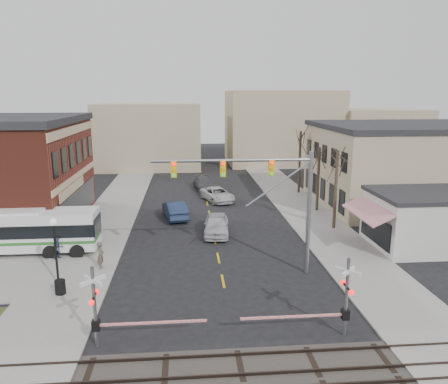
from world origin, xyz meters
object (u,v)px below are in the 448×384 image
Objects in this scene: trash_bin at (60,287)px; car_c at (217,194)px; street_lamp at (54,237)px; car_b at (175,210)px; pedestrian_near at (101,255)px; transit_bus at (10,230)px; car_d at (204,184)px; rr_crossing_east at (338,298)px; traffic_signal_mast at (267,188)px; rr_crossing_west at (104,308)px; pedestrian_far at (58,248)px; car_a at (216,225)px.

car_c reaches higher than trash_bin.
street_lamp reaches higher than car_b.
pedestrian_near reaches higher than trash_bin.
pedestrian_near reaches higher than car_c.
pedestrian_near is at bearing 58.08° from car_b.
transit_bus is 2.40× the size of car_d.
car_b is (-8.23, 21.32, -1.14)m from rr_crossing_east.
transit_bus is 7.95m from pedestrian_near.
street_lamp is at bearing -177.00° from traffic_signal_mast.
rr_crossing_west is 1.11× the size of car_b.
rr_crossing_west is at bearing -59.68° from street_lamp.
pedestrian_near is (-12.84, 9.23, -0.93)m from rr_crossing_east.
pedestrian_far is at bearing 114.91° from rr_crossing_west.
rr_crossing_west is at bearing -169.15° from pedestrian_near.
rr_crossing_west is at bearing -123.08° from car_c.
rr_crossing_east is 6.66× the size of trash_bin.
transit_bus is 7.72m from street_lamp.
rr_crossing_east is 1.12× the size of car_a.
trash_bin is (0.52, -1.44, -2.56)m from street_lamp.
trash_bin is at bearing -170.32° from traffic_signal_mast.
car_d is 3.39× the size of pedestrian_far.
street_lamp is 4.94m from pedestrian_far.
street_lamp is at bearing 109.93° from trash_bin.
trash_bin is at bearing -110.19° from pedestrian_far.
rr_crossing_east is (10.92, 0.00, 0.00)m from rr_crossing_west.
traffic_signal_mast is 1.90× the size of car_c.
pedestrian_far is (-1.14, 4.27, -2.21)m from street_lamp.
traffic_signal_mast is 11.83m from pedestrian_near.
pedestrian_near is (7.04, -3.61, -0.76)m from transit_bus.
trash_bin is at bearing -70.07° from street_lamp.
pedestrian_near is at bearing 171.76° from traffic_signal_mast.
trash_bin is 0.17× the size of car_b.
car_a is at bearing -113.12° from car_c.
traffic_signal_mast is 12.29m from rr_crossing_west.
car_b reaches higher than trash_bin.
transit_bus is 9.15m from trash_bin.
car_a is (9.82, 10.56, 0.31)m from trash_bin.
traffic_signal_mast reaches higher than street_lamp.
car_b is at bearing 15.36° from pedestrian_far.
car_d is (-2.87, 26.13, -4.99)m from traffic_signal_mast.
transit_bus is at bearing 120.64° from pedestrian_far.
car_a is 2.72× the size of pedestrian_near.
car_b is at bearing 82.80° from rr_crossing_west.
rr_crossing_west is at bearing -107.90° from car_d.
street_lamp is (-12.92, -0.68, -2.65)m from traffic_signal_mast.
car_c is (7.16, 27.76, -1.23)m from rr_crossing_west.
trash_bin is (-14.49, 5.56, -1.43)m from rr_crossing_east.
traffic_signal_mast is at bearing -99.16° from pedestrian_near.
transit_bus reaches higher than car_c.
rr_crossing_west is 28.69m from car_c.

